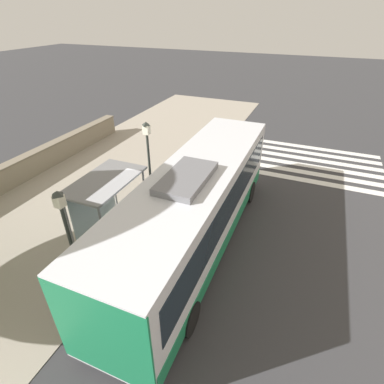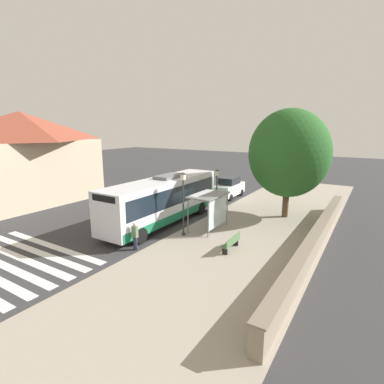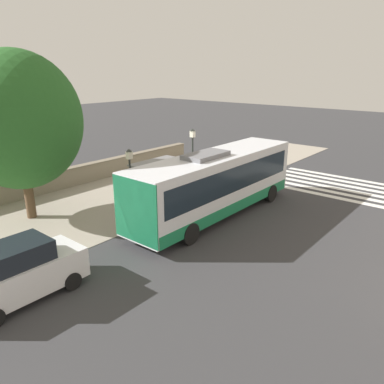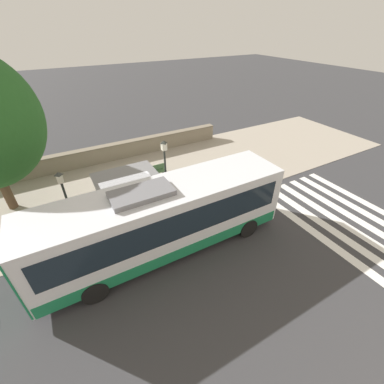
# 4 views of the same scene
# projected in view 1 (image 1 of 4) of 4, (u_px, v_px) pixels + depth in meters

# --- Properties ---
(ground_plane) EXTENTS (120.00, 120.00, 0.00)m
(ground_plane) POSITION_uv_depth(u_px,v_px,m) (144.00, 244.00, 11.76)
(ground_plane) COLOR #353538
(ground_plane) RESTS_ON ground
(sidewalk_plaza) EXTENTS (9.00, 44.00, 0.02)m
(sidewalk_plaza) POSITION_uv_depth(u_px,v_px,m) (55.00, 217.00, 13.22)
(sidewalk_plaza) COLOR #9E9384
(sidewalk_plaza) RESTS_ON ground
(crosswalk_stripes) EXTENTS (9.00, 5.25, 0.01)m
(crosswalk_stripes) POSITION_uv_depth(u_px,v_px,m) (301.00, 161.00, 18.10)
(crosswalk_stripes) COLOR silver
(crosswalk_stripes) RESTS_ON ground
(bus) EXTENTS (2.64, 11.10, 3.52)m
(bus) POSITION_uv_depth(u_px,v_px,m) (196.00, 206.00, 10.74)
(bus) COLOR silver
(bus) RESTS_ON ground
(bus_shelter) EXTENTS (1.83, 3.13, 2.49)m
(bus_shelter) POSITION_uv_depth(u_px,v_px,m) (103.00, 188.00, 11.31)
(bus_shelter) COLOR slate
(bus_shelter) RESTS_ON ground
(pedestrian) EXTENTS (0.34, 0.22, 1.64)m
(pedestrian) POSITION_uv_depth(u_px,v_px,m) (202.00, 165.00, 15.49)
(pedestrian) COLOR #2D3347
(pedestrian) RESTS_ON ground
(bench) EXTENTS (0.40, 1.86, 0.88)m
(bench) POSITION_uv_depth(u_px,v_px,m) (93.00, 181.00, 15.03)
(bench) COLOR #4C7247
(bench) RESTS_ON ground
(street_lamp_near) EXTENTS (0.28, 0.28, 4.20)m
(street_lamp_near) POSITION_uv_depth(u_px,v_px,m) (149.00, 162.00, 12.30)
(street_lamp_near) COLOR #2D332D
(street_lamp_near) RESTS_ON ground
(street_lamp_far) EXTENTS (0.28, 0.28, 3.81)m
(street_lamp_far) POSITION_uv_depth(u_px,v_px,m) (69.00, 236.00, 8.64)
(street_lamp_far) COLOR #2D332D
(street_lamp_far) RESTS_ON ground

